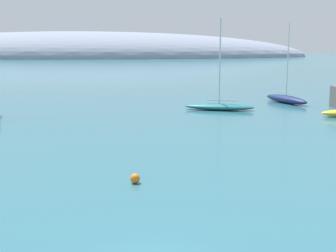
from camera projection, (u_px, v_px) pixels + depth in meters
The scene contains 4 objects.
distant_ridge at pixel (77, 57), 237.79m from camera, with size 241.30×71.80×25.90m, color gray.
sailboat_navy_near_shore at pixel (286, 99), 59.41m from camera, with size 4.19×8.12×10.14m.
sailboat_teal_mid_mooring at pixel (219, 106), 53.37m from camera, with size 8.30×4.22×10.41m.
mooring_buoy_orange at pixel (135, 178), 25.80m from camera, with size 0.55×0.55×0.55m, color orange.
Camera 1 is at (-0.53, -14.15, 7.83)m, focal length 49.30 mm.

